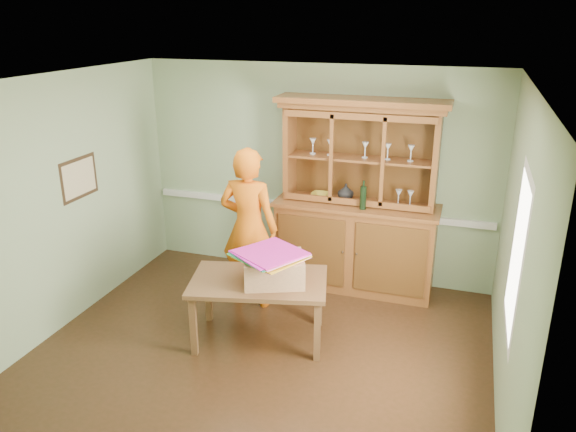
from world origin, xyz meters
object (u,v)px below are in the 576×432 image
(cardboard_box, at_px, (274,269))
(person, at_px, (249,228))
(china_hutch, at_px, (356,225))
(dining_table, at_px, (259,287))

(cardboard_box, bearing_deg, person, 127.64)
(china_hutch, xyz_separation_m, person, (-1.08, -0.81, 0.12))
(dining_table, xyz_separation_m, cardboard_box, (0.16, 0.00, 0.22))
(cardboard_box, height_order, person, person)
(person, bearing_deg, cardboard_box, 127.82)
(dining_table, height_order, cardboard_box, cardboard_box)
(china_hutch, relative_size, cardboard_box, 3.96)
(dining_table, distance_m, cardboard_box, 0.27)
(china_hutch, xyz_separation_m, dining_table, (-0.69, -1.53, -0.21))
(cardboard_box, relative_size, person, 0.31)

